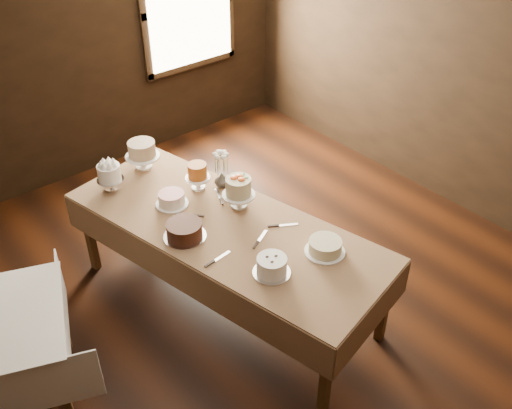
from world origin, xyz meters
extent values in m
cube|color=black|center=(0.00, 0.00, 0.00)|extent=(5.00, 6.00, 0.01)
cube|color=black|center=(0.00, 3.00, 1.40)|extent=(5.00, 0.02, 2.80)
cube|color=black|center=(2.50, 0.00, 1.40)|extent=(0.02, 6.00, 2.80)
cube|color=#FFEABF|center=(1.30, 2.94, 1.60)|extent=(1.10, 0.05, 1.30)
cube|color=#442B12|center=(-0.39, -1.00, 0.37)|extent=(0.08, 0.08, 0.75)
cube|color=#442B12|center=(-0.92, 1.40, 0.37)|extent=(0.08, 0.08, 0.75)
cube|color=#442B12|center=(0.43, -0.82, 0.37)|extent=(0.08, 0.08, 0.75)
cube|color=#442B12|center=(-0.10, 1.58, 0.37)|extent=(0.08, 0.08, 0.75)
cube|color=#442B12|center=(-0.25, 0.29, 0.79)|extent=(1.50, 2.74, 0.04)
cube|color=#A97E59|center=(-0.25, 0.29, 0.82)|extent=(1.57, 2.81, 0.01)
cube|color=#442B12|center=(-1.80, -0.01, 0.37)|extent=(0.07, 0.07, 0.74)
cube|color=#442B12|center=(-1.52, 0.69, 0.37)|extent=(0.07, 0.07, 0.74)
cylinder|color=silver|center=(-0.68, 1.30, 0.88)|extent=(0.23, 0.23, 0.11)
cylinder|color=white|center=(-0.68, 1.30, 1.00)|extent=(0.27, 0.27, 0.13)
cylinder|color=white|center=(-0.29, 1.42, 0.89)|extent=(0.31, 0.31, 0.14)
cylinder|color=tan|center=(-0.29, 1.42, 1.02)|extent=(0.33, 0.33, 0.13)
cylinder|color=white|center=(-0.41, 0.78, 0.83)|extent=(0.27, 0.27, 0.01)
cylinder|color=white|center=(-0.41, 0.78, 0.88)|extent=(0.21, 0.21, 0.09)
cylinder|color=white|center=(-0.11, 0.84, 0.88)|extent=(0.21, 0.21, 0.12)
cylinder|color=#B15919|center=(-0.11, 0.84, 1.01)|extent=(0.23, 0.23, 0.12)
cylinder|color=silver|center=(-0.57, 0.36, 0.83)|extent=(0.33, 0.33, 0.01)
cylinder|color=#3D1A0C|center=(-0.57, 0.36, 0.89)|extent=(0.38, 0.38, 0.12)
cylinder|color=white|center=(-0.01, 0.41, 0.89)|extent=(0.27, 0.27, 0.13)
cylinder|color=beige|center=(-0.01, 0.41, 1.02)|extent=(0.26, 0.26, 0.15)
cylinder|color=silver|center=(-0.33, -0.37, 0.83)|extent=(0.27, 0.27, 0.01)
cylinder|color=white|center=(-0.33, -0.37, 0.90)|extent=(0.30, 0.30, 0.13)
cylinder|color=white|center=(0.12, -0.44, 0.83)|extent=(0.30, 0.30, 0.01)
cylinder|color=beige|center=(0.12, -0.44, 0.88)|extent=(0.34, 0.34, 0.09)
cube|color=silver|center=(-0.11, -0.01, 0.82)|extent=(0.23, 0.13, 0.01)
cube|color=silver|center=(0.13, -0.03, 0.82)|extent=(0.22, 0.15, 0.01)
cube|color=silver|center=(-0.41, 0.60, 0.82)|extent=(0.17, 0.20, 0.01)
cube|color=silver|center=(-0.03, 0.65, 0.82)|extent=(0.12, 0.23, 0.01)
cube|color=silver|center=(-0.49, 0.00, 0.82)|extent=(0.24, 0.05, 0.01)
imported|color=#2D2823|center=(0.06, 0.73, 0.89)|extent=(0.13, 0.13, 0.13)
camera|label=1|loc=(-2.30, -2.56, 3.53)|focal=39.84mm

